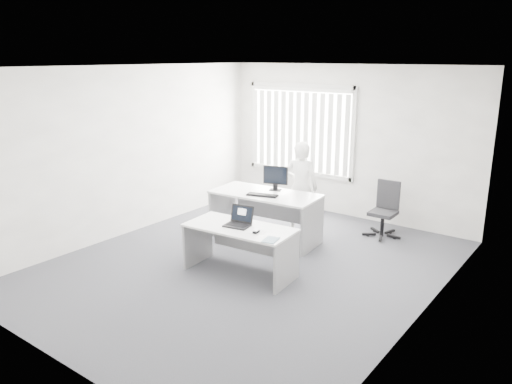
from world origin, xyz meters
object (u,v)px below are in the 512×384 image
Objects in this scene: desk_far at (265,206)px; laptop at (237,217)px; desk_near at (240,240)px; office_chair at (384,219)px; monitor at (275,178)px; person at (301,188)px.

laptop is at bearing -75.71° from desk_far.
office_chair is (0.99, 2.63, -0.21)m from desk_near.
monitor is (-0.46, 1.53, 0.51)m from desk_near.
desk_far is at bearing 49.74° from person.
office_chair reaches higher than desk_near.
monitor is at bearing 96.38° from laptop.
desk_far is 2.02m from office_chair.
desk_far is 0.49m from monitor.
person is 1.96m from laptop.
laptop is (0.46, -1.31, 0.25)m from desk_far.
laptop reaches higher than office_chair.
desk_near is 1.39m from desk_far.
desk_far is 4.42× the size of monitor.
desk_near is at bearing 12.57° from laptop.
monitor is (-0.43, 1.54, 0.18)m from laptop.
desk_near is 1.67m from monitor.
office_chair is at bearing 59.64° from laptop.
desk_far is at bearing 100.36° from laptop.
desk_near is 1.68× the size of office_chair.
desk_near is at bearing -74.10° from desk_far.
person is at bearing -151.29° from office_chair.
laptop reaches higher than desk_far.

